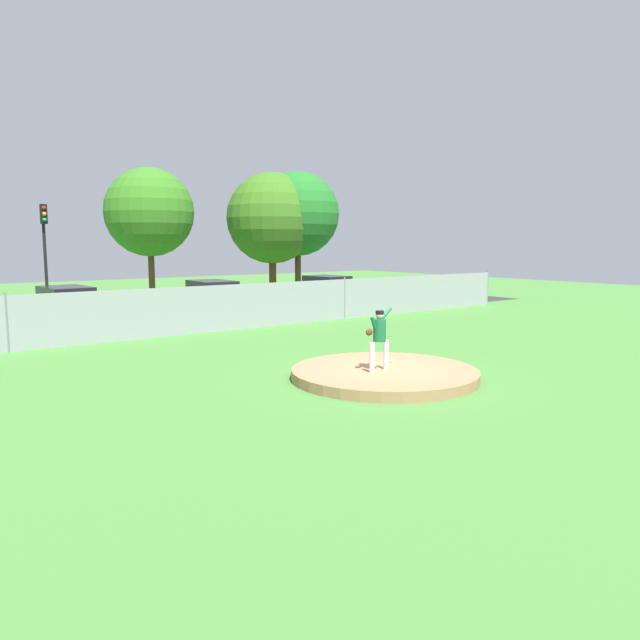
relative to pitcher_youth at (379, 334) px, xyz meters
The scene contains 13 objects.
ground_plane 6.22m from the pitcher_youth, 87.25° to the left, with size 80.00×80.00×0.00m, color #427A33.
asphalt_strip 14.65m from the pitcher_youth, 88.85° to the left, with size 44.00×7.00×0.01m, color #2B2B2D.
pitchers_mound 1.12m from the pitcher_youth, 18.75° to the left, with size 4.78×4.78×0.26m, color #99704C.
pitcher_youth is the anchor object (origin of this frame).
baseball 1.50m from the pitcher_youth, 29.56° to the left, with size 0.07×0.07×0.07m, color white.
chainlink_fence 10.11m from the pitcher_youth, 88.34° to the left, with size 34.77×0.07×1.92m.
parked_car_navy 15.13m from the pitcher_youth, 104.13° to the left, with size 2.02×4.68×1.70m.
parked_car_champagne 14.42m from the pitcher_youth, 79.49° to the left, with size 2.00×4.50×1.73m.
parked_car_burgundy 17.55m from the pitcher_youth, 56.38° to the left, with size 2.04×4.28×1.70m.
traffic_light_near 19.54m from the pitcher_youth, 100.04° to the left, with size 0.28×0.46×5.23m.
tree_tall_centre 24.92m from the pitcher_youth, 81.27° to the left, with size 5.31×5.31×7.94m.
tree_broad_left 25.70m from the pitcher_youth, 63.28° to the left, with size 5.96×5.96×8.05m.
tree_leaning_west 26.07m from the pitcher_youth, 59.39° to the left, with size 5.57×5.57×8.15m.
Camera 1 is at (-10.34, -10.89, 3.46)m, focal length 33.45 mm.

